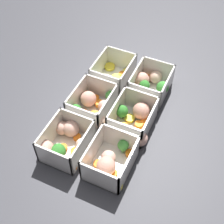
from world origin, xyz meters
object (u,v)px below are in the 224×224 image
object	(u,v)px
container_near_center	(93,106)
container_far_center	(134,120)
container_near_right	(64,141)
container_far_right	(110,161)
container_far_left	(149,84)
container_near_left	(112,76)

from	to	relation	value
container_near_center	container_far_center	size ratio (longest dim) A/B	0.95
container_near_right	container_far_right	bearing A→B (deg)	87.98
container_near_right	container_far_right	distance (m)	0.14
container_far_right	container_far_center	bearing A→B (deg)	178.33
container_near_right	container_far_center	distance (m)	0.21
container_near_right	container_far_right	size ratio (longest dim) A/B	1.07
container_near_right	container_far_center	size ratio (longest dim) A/B	0.97
container_near_right	container_near_center	bearing A→B (deg)	174.33
container_near_center	container_far_left	size ratio (longest dim) A/B	1.02
container_far_left	container_far_right	size ratio (longest dim) A/B	1.04
container_near_right	container_far_left	size ratio (longest dim) A/B	1.03
container_far_right	container_near_center	bearing A→B (deg)	-140.05
container_near_right	container_far_right	world-z (taller)	same
container_near_center	container_near_right	size ratio (longest dim) A/B	0.99
container_near_center	container_far_right	size ratio (longest dim) A/B	1.06
container_near_left	container_near_right	size ratio (longest dim) A/B	0.97
container_near_left	container_near_center	world-z (taller)	same
container_far_right	container_near_right	bearing A→B (deg)	-92.02
container_near_center	container_far_right	distance (m)	0.20
container_near_center	container_near_right	distance (m)	0.15
container_far_left	container_far_right	world-z (taller)	same
container_near_right	container_far_left	bearing A→B (deg)	156.26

